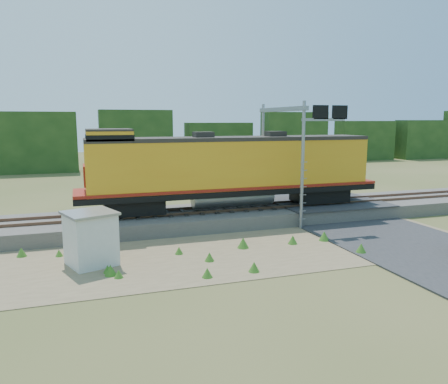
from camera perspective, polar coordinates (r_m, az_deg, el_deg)
name	(u,v)px	position (r m, az deg, el deg)	size (l,w,h in m)	color
ground	(267,250)	(21.08, 5.66, -7.56)	(140.00, 140.00, 0.00)	#475123
ballast	(227,216)	(26.39, 0.37, -3.14)	(70.00, 5.00, 0.80)	slate
rails	(227,208)	(26.29, 0.37, -2.12)	(70.00, 1.54, 0.16)	brown
dirt_shoulder	(224,251)	(20.83, 0.02, -7.68)	(26.00, 8.00, 0.03)	#8C7754
road	(380,233)	(25.22, 19.70, -5.03)	(7.00, 66.00, 0.86)	#38383A
tree_line_north	(147,144)	(57.08, -10.06, 6.19)	(130.00, 3.00, 6.50)	#1C3914
weed_clumps	(196,257)	(20.06, -3.73, -8.42)	(15.00, 6.20, 0.56)	#397020
locomotive	(229,168)	(25.96, 0.63, 3.09)	(18.22, 2.78, 4.70)	black
shed	(91,238)	(19.43, -17.01, -5.80)	(2.51, 2.51, 2.32)	silver
signal_gantry	(292,133)	(26.67, 8.82, 7.66)	(2.84, 6.20, 7.17)	gray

